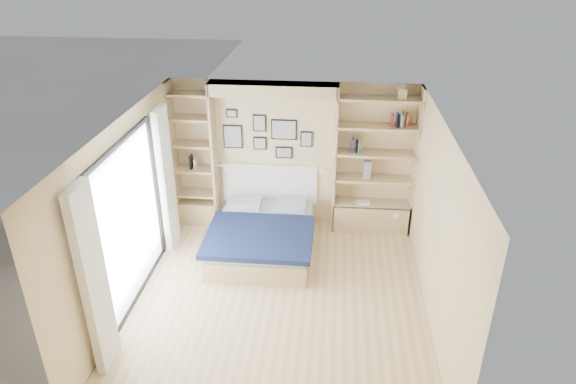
{
  "coord_description": "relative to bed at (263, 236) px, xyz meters",
  "views": [
    {
      "loc": [
        0.66,
        -5.65,
        4.51
      ],
      "look_at": [
        0.04,
        0.9,
        1.23
      ],
      "focal_mm": 32.0,
      "sensor_mm": 36.0,
      "label": 1
    }
  ],
  "objects": [
    {
      "name": "bed",
      "position": [
        0.0,
        0.0,
        0.0
      ],
      "size": [
        1.62,
        1.99,
        1.07
      ],
      "color": "tan",
      "rests_on": "ground"
    },
    {
      "name": "deck",
      "position": [
        -3.2,
        -1.25,
        -0.27
      ],
      "size": [
        3.2,
        4.0,
        0.05
      ],
      "primitive_type": "cube",
      "color": "#6A5D4E",
      "rests_on": "ground"
    },
    {
      "name": "deck_chair",
      "position": [
        -3.48,
        -0.41,
        0.11
      ],
      "size": [
        0.67,
        0.88,
        0.79
      ],
      "rotation": [
        0.0,
        0.0,
        0.29
      ],
      "color": "tan",
      "rests_on": "ground"
    },
    {
      "name": "room_shell",
      "position": [
        0.01,
        0.27,
        0.81
      ],
      "size": [
        4.5,
        4.5,
        4.5
      ],
      "color": "beige",
      "rests_on": "ground"
    },
    {
      "name": "reading_lamps",
      "position": [
        0.1,
        0.75,
        0.84
      ],
      "size": [
        1.92,
        0.12,
        0.15
      ],
      "color": "silver",
      "rests_on": "ground"
    },
    {
      "name": "photo_gallery",
      "position": [
        -0.06,
        0.98,
        1.34
      ],
      "size": [
        1.48,
        0.02,
        0.82
      ],
      "color": "black",
      "rests_on": "ground"
    },
    {
      "name": "shelf_decor",
      "position": [
        1.56,
        0.82,
        1.45
      ],
      "size": [
        3.5,
        0.23,
        2.03
      ],
      "color": "navy",
      "rests_on": "ground"
    },
    {
      "name": "ground",
      "position": [
        0.4,
        -1.25,
        -0.27
      ],
      "size": [
        4.5,
        4.5,
        0.0
      ],
      "primitive_type": "plane",
      "color": "#D4B682",
      "rests_on": "ground"
    }
  ]
}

